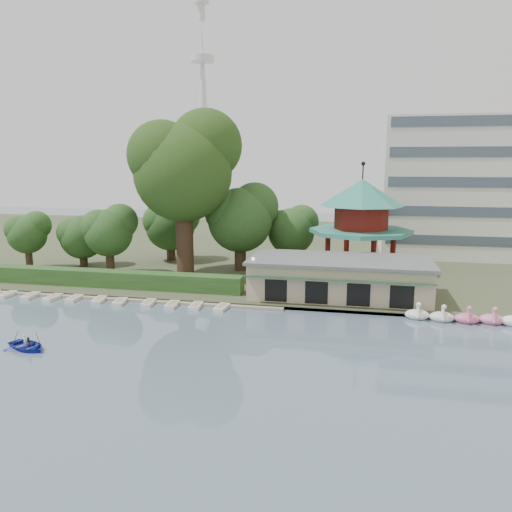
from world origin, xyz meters
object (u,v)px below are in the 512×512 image
(boathouse, at_px, (339,277))
(big_tree, at_px, (184,164))
(pavilion, at_px, (361,218))
(rowboat_with_passengers, at_px, (27,343))
(dock, at_px, (123,298))

(boathouse, relative_size, big_tree, 0.93)
(pavilion, bearing_deg, rowboat_with_passengers, -130.15)
(dock, distance_m, boathouse, 22.62)
(boathouse, xyz_separation_m, big_tree, (-18.84, 6.22, 11.49))
(boathouse, bearing_deg, big_tree, 161.74)
(boathouse, relative_size, pavilion, 1.38)
(big_tree, bearing_deg, dock, -106.04)
(big_tree, bearing_deg, pavilion, 10.36)
(dock, xyz_separation_m, rowboat_with_passengers, (-0.70, -14.48, 0.40))
(big_tree, bearing_deg, boathouse, -18.26)
(dock, height_order, pavilion, pavilion)
(big_tree, height_order, rowboat_with_passengers, big_tree)
(rowboat_with_passengers, bearing_deg, pavilion, 49.85)
(dock, bearing_deg, boathouse, 12.24)
(pavilion, height_order, rowboat_with_passengers, pavilion)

